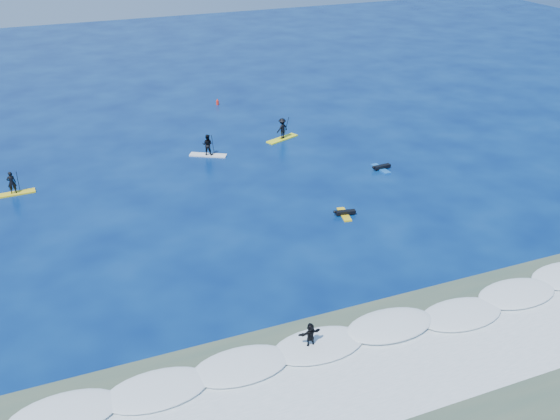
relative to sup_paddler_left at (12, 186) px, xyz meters
name	(u,v)px	position (x,y,z in m)	size (l,w,h in m)	color
ground	(295,242)	(16.43, -14.14, -0.65)	(160.00, 160.00, 0.00)	#04164C
shallow_water	(418,387)	(16.43, -28.14, -0.65)	(90.00, 13.00, 0.01)	#3E5544
breaking_wave	(373,334)	(16.43, -24.14, -0.65)	(40.00, 6.00, 0.30)	white
whitewater	(406,372)	(16.43, -27.14, -0.65)	(34.00, 5.00, 0.02)	silver
sup_paddler_left	(12,186)	(0.00, 0.00, 0.00)	(3.00, 0.86, 2.09)	yellow
sup_paddler_center	(208,147)	(15.32, 1.79, 0.16)	(3.08, 2.22, 2.18)	white
sup_paddler_right	(282,130)	(22.56, 2.99, 0.23)	(3.29, 1.96, 2.26)	#FDFF1B
prone_paddler_near	(344,213)	(21.02, -12.08, -0.51)	(1.59, 2.06, 0.42)	yellow
prone_paddler_far	(381,168)	(27.36, -6.19, -0.50)	(1.67, 2.13, 0.44)	#185DB4
wave_surfer	(310,336)	(12.99, -23.95, 0.13)	(1.91, 0.58, 1.37)	silver
marker_buoy	(217,102)	(20.11, 14.70, -0.36)	(0.28, 0.28, 0.67)	red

